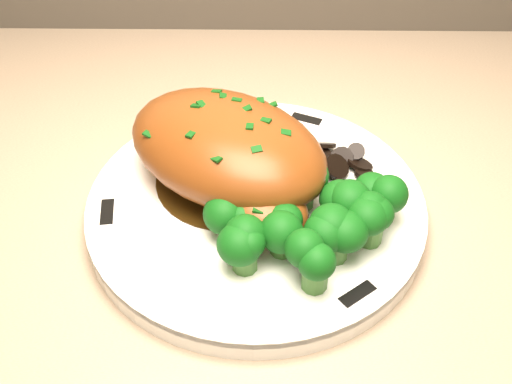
{
  "coord_description": "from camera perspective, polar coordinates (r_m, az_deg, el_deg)",
  "views": [
    {
      "loc": [
        0.1,
        1.27,
        1.3
      ],
      "look_at": [
        0.09,
        1.66,
        0.94
      ],
      "focal_mm": 45.0,
      "sensor_mm": 36.0,
      "label": 1
    }
  ],
  "objects": [
    {
      "name": "plate",
      "position": [
        0.54,
        0.0,
        -1.5
      ],
      "size": [
        0.36,
        0.36,
        0.02
      ],
      "primitive_type": "cylinder",
      "rotation": [
        0.0,
        0.0,
        -0.32
      ],
      "color": "white",
      "rests_on": "counter"
    },
    {
      "name": "rim_accent_0",
      "position": [
        0.62,
        4.5,
        6.47
      ],
      "size": [
        0.03,
        0.02,
        0.0
      ],
      "primitive_type": "cube",
      "rotation": [
        0.0,
        0.0,
        2.75
      ],
      "color": "black",
      "rests_on": "plate"
    },
    {
      "name": "rim_accent_1",
      "position": [
        0.54,
        -13.09,
        -1.75
      ],
      "size": [
        0.01,
        0.03,
        0.0
      ],
      "primitive_type": "cube",
      "rotation": [
        0.0,
        0.0,
        4.84
      ],
      "color": "black",
      "rests_on": "plate"
    },
    {
      "name": "rim_accent_2",
      "position": [
        0.47,
        9.0,
        -8.97
      ],
      "size": [
        0.03,
        0.03,
        0.0
      ],
      "primitive_type": "cube",
      "rotation": [
        0.0,
        0.0,
        6.94
      ],
      "color": "black",
      "rests_on": "plate"
    },
    {
      "name": "gravy_pool",
      "position": [
        0.55,
        -2.48,
        1.13
      ],
      "size": [
        0.12,
        0.12,
        0.0
      ],
      "primitive_type": "cylinder",
      "color": "#321F09",
      "rests_on": "plate"
    },
    {
      "name": "chicken_breast",
      "position": [
        0.53,
        -2.28,
        3.37
      ],
      "size": [
        0.22,
        0.2,
        0.07
      ],
      "rotation": [
        0.0,
        0.0,
        -0.6
      ],
      "color": "brown",
      "rests_on": "plate"
    },
    {
      "name": "mushroom_pile",
      "position": [
        0.56,
        5.66,
        1.73
      ],
      "size": [
        0.09,
        0.06,
        0.02
      ],
      "color": "black",
      "rests_on": "plate"
    },
    {
      "name": "broccoli_florets",
      "position": [
        0.49,
        4.65,
        -2.15
      ],
      "size": [
        0.15,
        0.11,
        0.04
      ],
      "rotation": [
        0.0,
        0.0,
        -0.38
      ],
      "color": "#437732",
      "rests_on": "plate"
    }
  ]
}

